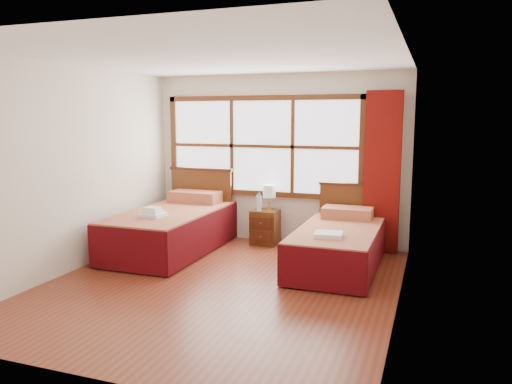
% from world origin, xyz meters
% --- Properties ---
extents(floor, '(4.50, 4.50, 0.00)m').
position_xyz_m(floor, '(0.00, 0.00, 0.00)').
color(floor, brown).
rests_on(floor, ground).
extents(ceiling, '(4.50, 4.50, 0.00)m').
position_xyz_m(ceiling, '(0.00, 0.00, 2.60)').
color(ceiling, white).
rests_on(ceiling, wall_back).
extents(wall_back, '(4.00, 0.00, 4.00)m').
position_xyz_m(wall_back, '(0.00, 2.25, 1.30)').
color(wall_back, silver).
rests_on(wall_back, floor).
extents(wall_left, '(0.00, 4.50, 4.50)m').
position_xyz_m(wall_left, '(-2.00, 0.00, 1.30)').
color(wall_left, silver).
rests_on(wall_left, floor).
extents(wall_right, '(0.00, 4.50, 4.50)m').
position_xyz_m(wall_right, '(2.00, 0.00, 1.30)').
color(wall_right, silver).
rests_on(wall_right, floor).
extents(window, '(3.16, 0.06, 1.56)m').
position_xyz_m(window, '(-0.25, 2.21, 1.50)').
color(window, white).
rests_on(window, wall_back).
extents(curtain, '(0.50, 0.16, 2.30)m').
position_xyz_m(curtain, '(1.60, 2.11, 1.17)').
color(curtain, maroon).
rests_on(curtain, wall_back).
extents(bed_left, '(1.16, 2.26, 1.14)m').
position_xyz_m(bed_left, '(-1.27, 1.20, 0.35)').
color(bed_left, '#3E1B0C').
rests_on(bed_left, floor).
extents(bed_right, '(1.02, 2.04, 0.99)m').
position_xyz_m(bed_right, '(1.17, 1.20, 0.30)').
color(bed_right, '#3E1B0C').
rests_on(bed_right, floor).
extents(nightstand, '(0.40, 0.40, 0.53)m').
position_xyz_m(nightstand, '(-0.12, 1.99, 0.27)').
color(nightstand, '#542C12').
rests_on(nightstand, floor).
extents(towels_left, '(0.32, 0.29, 0.13)m').
position_xyz_m(towels_left, '(-1.29, 0.67, 0.66)').
color(towels_left, white).
rests_on(towels_left, bed_left).
extents(towels_right, '(0.36, 0.33, 0.05)m').
position_xyz_m(towels_right, '(1.14, 0.65, 0.56)').
color(towels_right, white).
rests_on(towels_right, bed_right).
extents(lamp, '(0.20, 0.20, 0.38)m').
position_xyz_m(lamp, '(-0.09, 2.10, 0.80)').
color(lamp, gold).
rests_on(lamp, nightstand).
extents(bottle_near, '(0.07, 0.07, 0.27)m').
position_xyz_m(bottle_near, '(-0.21, 1.95, 0.66)').
color(bottle_near, silver).
rests_on(bottle_near, nightstand).
extents(bottle_far, '(0.07, 0.07, 0.26)m').
position_xyz_m(bottle_far, '(-0.19, 1.91, 0.65)').
color(bottle_far, silver).
rests_on(bottle_far, nightstand).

